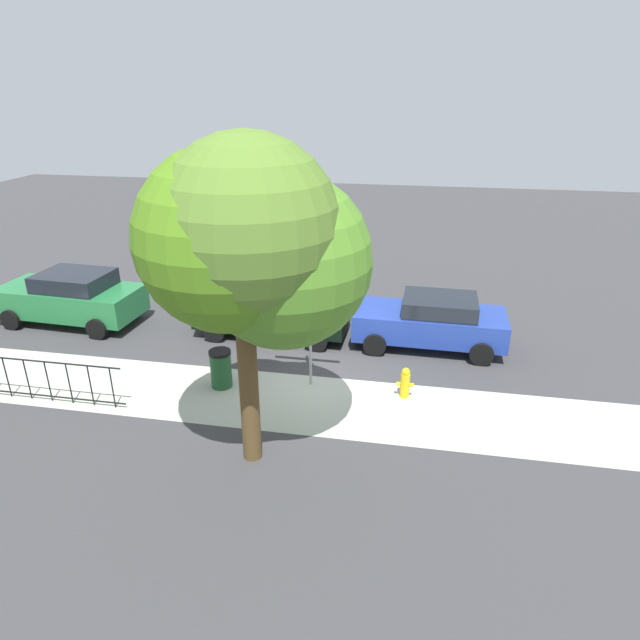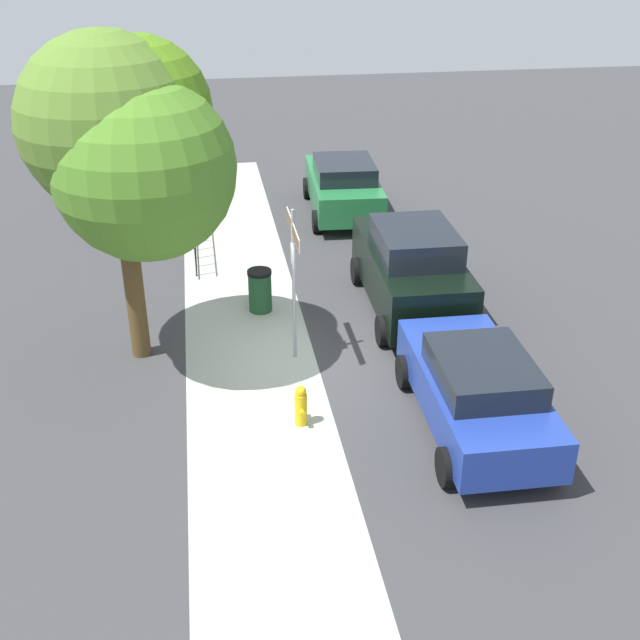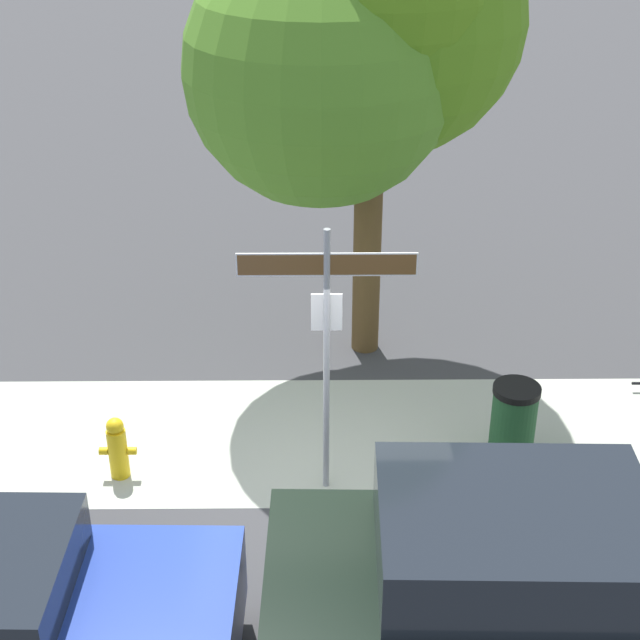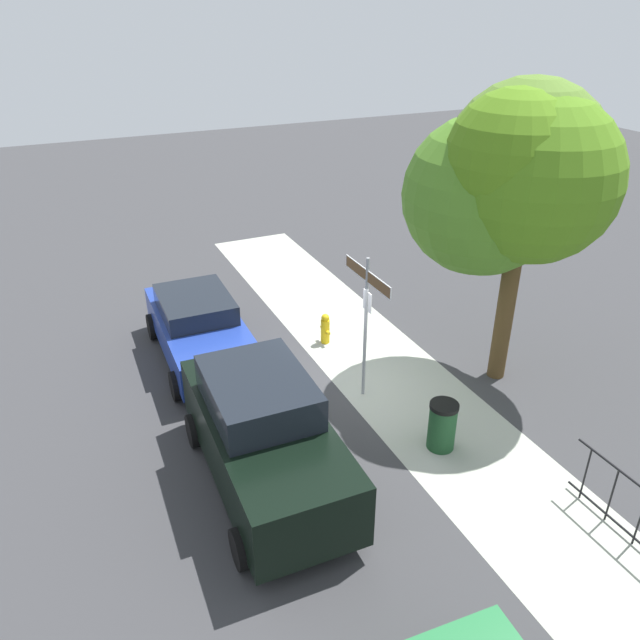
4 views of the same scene
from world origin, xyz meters
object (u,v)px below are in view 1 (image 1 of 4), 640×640
Objects in this scene: car_black at (274,302)px; fire_hydrant at (405,383)px; car_blue at (431,321)px; car_green at (71,297)px; shade_tree at (252,239)px; trash_bin at (221,368)px; street_sign at (310,302)px.

car_black reaches higher than fire_hydrant.
car_blue is 11.08m from car_green.
shade_tree reaches higher than trash_bin.
car_black is at bearing -36.99° from fire_hydrant.
trash_bin is (2.17, 0.50, -1.73)m from street_sign.
street_sign is at bearing -4.83° from fire_hydrant.
shade_tree is (0.43, 2.90, 2.28)m from street_sign.
car_black reaches higher than car_blue.
car_green is (11.08, 0.25, 0.06)m from car_blue.
street_sign is at bearing -167.05° from trash_bin.
street_sign is 0.69× the size of car_black.
car_blue is 6.07m from trash_bin.
car_green reaches higher than fire_hydrant.
fire_hydrant is at bearing 175.17° from street_sign.
shade_tree is 8.14× the size of fire_hydrant.
car_black reaches higher than car_green.
car_green is at bearing -17.14° from street_sign.
street_sign reaches higher than car_black.
street_sign is 0.74× the size of car_blue.
car_green reaches higher than car_blue.
shade_tree is at bearing 44.09° from fire_hydrant.
car_blue is 0.94× the size of car_black.
shade_tree is 1.49× the size of car_blue.
car_blue is 3.04m from fire_hydrant.
street_sign is 2.99m from fire_hydrant.
car_blue is at bearing -175.56° from car_green.
shade_tree is 1.41× the size of car_green.
car_blue is at bearing -136.90° from street_sign.
street_sign reaches higher than car_green.
car_black is at bearing -59.56° from street_sign.
shade_tree is at bearing 81.49° from street_sign.
car_blue is 4.35× the size of trash_bin.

